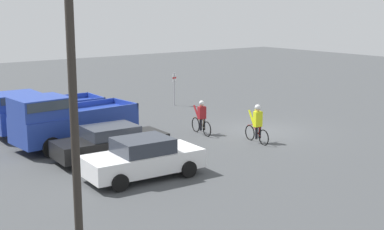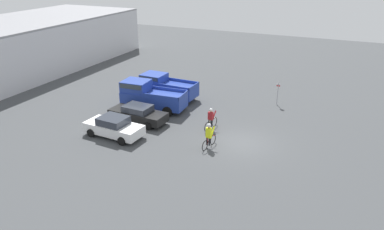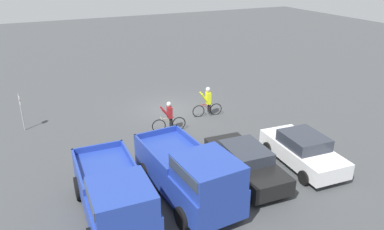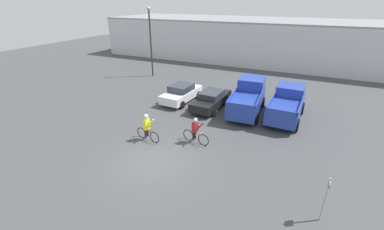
% 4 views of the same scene
% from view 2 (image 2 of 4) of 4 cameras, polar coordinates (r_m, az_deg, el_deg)
% --- Properties ---
extents(ground_plane, '(80.00, 80.00, 0.00)m').
position_cam_2_polar(ground_plane, '(25.89, 7.63, -4.19)').
color(ground_plane, '#424447').
extents(sedan_0, '(2.17, 4.34, 1.45)m').
position_cam_2_polar(sedan_0, '(26.85, -11.84, -1.77)').
color(sedan_0, white).
rests_on(sedan_0, ground_plane).
extents(sedan_1, '(2.07, 4.60, 1.36)m').
position_cam_2_polar(sedan_1, '(28.84, -8.24, 0.18)').
color(sedan_1, black).
rests_on(sedan_1, ground_plane).
extents(pickup_truck_0, '(2.50, 5.44, 2.33)m').
position_cam_2_polar(pickup_truck_0, '(31.16, -6.57, 3.01)').
color(pickup_truck_0, '#233D9E').
rests_on(pickup_truck_0, ground_plane).
extents(pickup_truck_1, '(2.36, 5.11, 2.13)m').
position_cam_2_polar(pickup_truck_1, '(33.51, -4.10, 4.39)').
color(pickup_truck_1, '#233D9E').
rests_on(pickup_truck_1, ground_plane).
extents(cyclist_0, '(1.81, 0.52, 1.66)m').
position_cam_2_polar(cyclist_0, '(27.40, 2.89, -0.55)').
color(cyclist_0, black).
rests_on(cyclist_0, ground_plane).
extents(cyclist_1, '(1.77, 0.52, 1.76)m').
position_cam_2_polar(cyclist_1, '(24.68, 2.61, -3.09)').
color(cyclist_1, black).
rests_on(cyclist_1, ground_plane).
extents(fire_lane_sign, '(0.06, 0.30, 2.04)m').
position_cam_2_polar(fire_lane_sign, '(32.65, 12.95, 3.58)').
color(fire_lane_sign, '#9E9EA3').
rests_on(fire_lane_sign, ground_plane).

